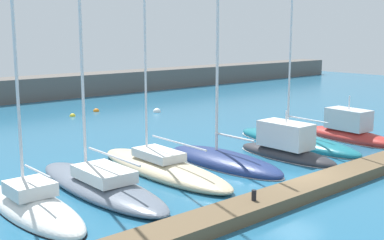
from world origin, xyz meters
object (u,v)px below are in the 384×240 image
object	(u,v)px
sailboat_sand_third	(162,166)
sailboat_teal_sixth	(296,140)
motorboat_red_seventh	(349,131)
mooring_buoy_orange	(96,111)
sailboat_slate_second	(100,182)
mooring_buoy_white	(157,112)
motorboat_charcoal_fifth	(286,147)
mooring_buoy_yellow	(73,116)
dock_bollard	(254,195)
sailboat_navy_fourth	(223,160)
sailboat_white_nearest	(34,206)

from	to	relation	value
sailboat_sand_third	sailboat_teal_sixth	bearing A→B (deg)	-91.05
motorboat_red_seventh	mooring_buoy_orange	size ratio (longest dim) A/B	13.19
sailboat_slate_second	mooring_buoy_white	size ratio (longest dim) A/B	29.19
motorboat_charcoal_fifth	mooring_buoy_yellow	bearing A→B (deg)	6.67
mooring_buoy_white	dock_bollard	world-z (taller)	dock_bollard
mooring_buoy_orange	dock_bollard	size ratio (longest dim) A/B	1.28
sailboat_slate_second	sailboat_navy_fourth	distance (m)	7.68
mooring_buoy_white	sailboat_slate_second	bearing A→B (deg)	-134.08
motorboat_red_seventh	mooring_buoy_white	world-z (taller)	motorboat_red_seventh
sailboat_white_nearest	motorboat_red_seventh	world-z (taller)	sailboat_white_nearest
motorboat_charcoal_fifth	mooring_buoy_white	xyz separation A→B (m)	(4.47, 18.28, -0.60)
sailboat_sand_third	dock_bollard	distance (m)	7.22
dock_bollard	sailboat_navy_fourth	bearing A→B (deg)	54.38
sailboat_slate_second	dock_bollard	bearing A→B (deg)	-152.95
sailboat_slate_second	sailboat_sand_third	size ratio (longest dim) A/B	0.93
mooring_buoy_yellow	sailboat_sand_third	bearing A→B (deg)	-104.83
sailboat_sand_third	sailboat_slate_second	bearing A→B (deg)	98.84
mooring_buoy_white	mooring_buoy_yellow	world-z (taller)	mooring_buoy_white
sailboat_navy_fourth	sailboat_teal_sixth	size ratio (longest dim) A/B	0.63
motorboat_red_seventh	mooring_buoy_yellow	world-z (taller)	motorboat_red_seventh
motorboat_red_seventh	dock_bollard	xyz separation A→B (m)	(-15.41, -5.14, 0.18)
motorboat_red_seventh	sailboat_navy_fourth	bearing A→B (deg)	89.00
sailboat_teal_sixth	mooring_buoy_orange	distance (m)	20.84
dock_bollard	sailboat_white_nearest	bearing A→B (deg)	138.44
sailboat_sand_third	dock_bollard	size ratio (longest dim) A/B	51.40
sailboat_navy_fourth	motorboat_charcoal_fifth	bearing A→B (deg)	-107.93
sailboat_teal_sixth	mooring_buoy_yellow	bearing A→B (deg)	20.53
sailboat_slate_second	sailboat_sand_third	xyz separation A→B (m)	(4.05, 0.48, -0.06)
sailboat_navy_fourth	motorboat_charcoal_fifth	xyz separation A→B (m)	(3.90, -1.26, 0.37)
sailboat_white_nearest	motorboat_red_seventh	distance (m)	22.18
sailboat_teal_sixth	sailboat_slate_second	bearing A→B (deg)	94.25
motorboat_red_seventh	mooring_buoy_yellow	bearing A→B (deg)	28.84
mooring_buoy_yellow	dock_bollard	size ratio (longest dim) A/B	1.17
motorboat_charcoal_fifth	sailboat_sand_third	bearing A→B (deg)	73.72
motorboat_charcoal_fifth	dock_bollard	bearing A→B (deg)	120.79
sailboat_white_nearest	dock_bollard	bearing A→B (deg)	-130.99
sailboat_white_nearest	sailboat_slate_second	distance (m)	3.61
sailboat_teal_sixth	sailboat_white_nearest	bearing A→B (deg)	96.50
motorboat_red_seventh	dock_bollard	distance (m)	16.25
sailboat_slate_second	motorboat_charcoal_fifth	world-z (taller)	sailboat_slate_second
sailboat_teal_sixth	motorboat_charcoal_fifth	bearing A→B (deg)	121.90
sailboat_slate_second	mooring_buoy_orange	size ratio (longest dim) A/B	37.24
dock_bollard	mooring_buoy_orange	bearing A→B (deg)	72.02
sailboat_slate_second	motorboat_charcoal_fifth	distance (m)	11.68
mooring_buoy_yellow	dock_bollard	world-z (taller)	dock_bollard
sailboat_sand_third	mooring_buoy_orange	world-z (taller)	sailboat_sand_third
sailboat_sand_third	sailboat_navy_fourth	bearing A→B (deg)	-102.60
sailboat_slate_second	sailboat_navy_fourth	world-z (taller)	sailboat_slate_second
mooring_buoy_orange	mooring_buoy_yellow	xyz separation A→B (m)	(-2.94, -0.99, 0.00)
sailboat_navy_fourth	dock_bollard	bearing A→B (deg)	144.42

